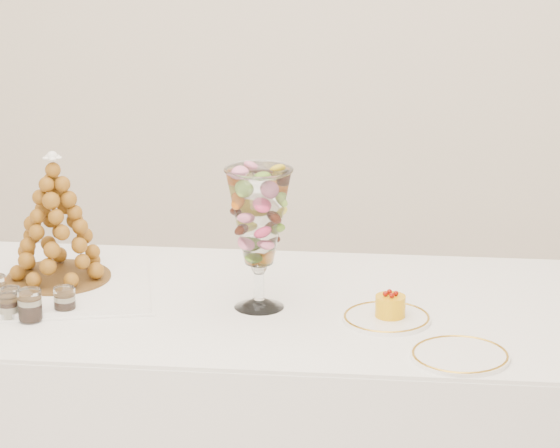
# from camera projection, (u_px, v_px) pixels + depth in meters

# --- Properties ---
(buffet_table) EXTENTS (2.10, 0.95, 0.78)m
(buffet_table) POSITION_uv_depth(u_px,v_px,m) (186.00, 441.00, 3.42)
(buffet_table) COLOR white
(buffet_table) RESTS_ON ground
(lace_tray) EXTENTS (0.63, 0.54, 0.02)m
(lace_tray) POSITION_uv_depth(u_px,v_px,m) (42.00, 288.00, 3.36)
(lace_tray) COLOR white
(lace_tray) RESTS_ON buffet_table
(macaron_vase) EXTENTS (0.16, 0.16, 0.35)m
(macaron_vase) POSITION_uv_depth(u_px,v_px,m) (259.00, 219.00, 3.19)
(macaron_vase) COLOR white
(macaron_vase) RESTS_ON buffet_table
(cake_plate) EXTENTS (0.21, 0.21, 0.01)m
(cake_plate) POSITION_uv_depth(u_px,v_px,m) (387.00, 319.00, 3.17)
(cake_plate) COLOR white
(cake_plate) RESTS_ON buffet_table
(spare_plate) EXTENTS (0.22, 0.22, 0.01)m
(spare_plate) POSITION_uv_depth(u_px,v_px,m) (460.00, 356.00, 2.95)
(spare_plate) COLOR white
(spare_plate) RESTS_ON buffet_table
(verrine_b) EXTENTS (0.05, 0.05, 0.06)m
(verrine_b) POSITION_uv_depth(u_px,v_px,m) (11.00, 300.00, 3.21)
(verrine_b) COLOR white
(verrine_b) RESTS_ON buffet_table
(verrine_c) EXTENTS (0.06, 0.06, 0.07)m
(verrine_c) POSITION_uv_depth(u_px,v_px,m) (65.00, 302.00, 3.19)
(verrine_c) COLOR white
(verrine_c) RESTS_ON buffet_table
(verrine_d) EXTENTS (0.05, 0.05, 0.06)m
(verrine_d) POSITION_uv_depth(u_px,v_px,m) (8.00, 307.00, 3.17)
(verrine_d) COLOR white
(verrine_d) RESTS_ON buffet_table
(verrine_e) EXTENTS (0.07, 0.07, 0.08)m
(verrine_e) POSITION_uv_depth(u_px,v_px,m) (30.00, 305.00, 3.16)
(verrine_e) COLOR white
(verrine_e) RESTS_ON buffet_table
(croquembouche) EXTENTS (0.27, 0.27, 0.33)m
(croquembouche) POSITION_uv_depth(u_px,v_px,m) (55.00, 217.00, 3.35)
(croquembouche) COLOR brown
(croquembouche) RESTS_ON lace_tray
(mousse_cake) EXTENTS (0.07, 0.07, 0.06)m
(mousse_cake) POSITION_uv_depth(u_px,v_px,m) (390.00, 306.00, 3.16)
(mousse_cake) COLOR #F1AB0B
(mousse_cake) RESTS_ON cake_plate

